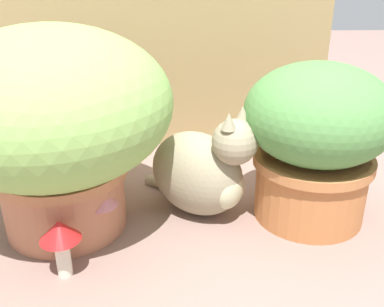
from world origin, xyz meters
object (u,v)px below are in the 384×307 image
at_px(grass_planter, 54,117).
at_px(cat, 202,171).
at_px(leafy_planter, 316,137).
at_px(mushroom_ornament_pink, 101,203).
at_px(mushroom_ornament_red, 60,236).

distance_m(grass_planter, cat, 0.38).
bearing_deg(leafy_planter, mushroom_ornament_pink, -168.02).
bearing_deg(mushroom_ornament_pink, mushroom_ornament_red, -117.86).
relative_size(cat, mushroom_ornament_pink, 2.26).
height_order(leafy_planter, mushroom_ornament_red, leafy_planter).
relative_size(grass_planter, mushroom_ornament_pink, 3.84).
distance_m(leafy_planter, cat, 0.29).
bearing_deg(mushroom_ornament_red, cat, 39.24).
height_order(grass_planter, mushroom_ornament_pink, grass_planter).
bearing_deg(mushroom_ornament_pink, leafy_planter, 11.98).
xyz_separation_m(grass_planter, mushroom_ornament_red, (0.04, -0.19, -0.19)).
distance_m(leafy_planter, mushroom_ornament_pink, 0.54).
xyz_separation_m(mushroom_ornament_red, mushroom_ornament_pink, (0.06, 0.12, 0.01)).
height_order(cat, mushroom_ornament_pink, cat).
bearing_deg(leafy_planter, mushroom_ornament_red, -158.33).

